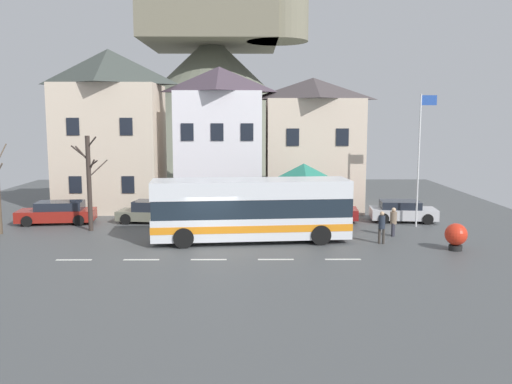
{
  "coord_description": "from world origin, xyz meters",
  "views": [
    {
      "loc": [
        1.92,
        -25.6,
        6.24
      ],
      "look_at": [
        2.17,
        4.61,
        2.14
      ],
      "focal_mm": 38.06,
      "sensor_mm": 36.0,
      "label": 1
    }
  ],
  "objects_px": {
    "townhouse_01": "(220,139)",
    "parked_car_02": "(402,211)",
    "pedestrian_00": "(382,225)",
    "parked_car_03": "(324,210)",
    "public_bench": "(260,213)",
    "transit_bus": "(251,210)",
    "parked_car_01": "(153,212)",
    "pedestrian_01": "(393,221)",
    "flagpole": "(420,151)",
    "bus_shelter": "(304,175)",
    "hilltop_castle": "(213,97)",
    "parked_car_00": "(57,213)",
    "townhouse_00": "(111,131)",
    "bare_tree_00": "(89,180)",
    "harbour_buoy": "(456,235)",
    "townhouse_02": "(312,144)"
  },
  "relations": [
    {
      "from": "townhouse_00",
      "to": "townhouse_01",
      "type": "bearing_deg",
      "value": -0.66
    },
    {
      "from": "hilltop_castle",
      "to": "bus_shelter",
      "type": "bearing_deg",
      "value": -76.4
    },
    {
      "from": "parked_car_00",
      "to": "public_bench",
      "type": "bearing_deg",
      "value": 177.67
    },
    {
      "from": "parked_car_03",
      "to": "pedestrian_00",
      "type": "xyz_separation_m",
      "value": [
        2.07,
        -6.14,
        0.32
      ]
    },
    {
      "from": "hilltop_castle",
      "to": "pedestrian_00",
      "type": "bearing_deg",
      "value": -72.38
    },
    {
      "from": "townhouse_01",
      "to": "parked_car_02",
      "type": "xyz_separation_m",
      "value": [
        11.39,
        -4.56,
        -4.22
      ]
    },
    {
      "from": "townhouse_02",
      "to": "parked_car_02",
      "type": "height_order",
      "value": "townhouse_02"
    },
    {
      "from": "townhouse_01",
      "to": "public_bench",
      "type": "height_order",
      "value": "townhouse_01"
    },
    {
      "from": "parked_car_00",
      "to": "parked_car_03",
      "type": "height_order",
      "value": "parked_car_03"
    },
    {
      "from": "parked_car_01",
      "to": "parked_car_00",
      "type": "bearing_deg",
      "value": 10.31
    },
    {
      "from": "pedestrian_01",
      "to": "public_bench",
      "type": "distance_m",
      "value": 8.31
    },
    {
      "from": "transit_bus",
      "to": "parked_car_01",
      "type": "xyz_separation_m",
      "value": [
        -5.97,
        5.17,
        -0.96
      ]
    },
    {
      "from": "parked_car_03",
      "to": "public_bench",
      "type": "bearing_deg",
      "value": -175.34
    },
    {
      "from": "bare_tree_00",
      "to": "pedestrian_01",
      "type": "bearing_deg",
      "value": -5.31
    },
    {
      "from": "transit_bus",
      "to": "parked_car_01",
      "type": "relative_size",
      "value": 2.44
    },
    {
      "from": "transit_bus",
      "to": "parked_car_02",
      "type": "bearing_deg",
      "value": 24.87
    },
    {
      "from": "townhouse_02",
      "to": "pedestrian_01",
      "type": "relative_size",
      "value": 5.84
    },
    {
      "from": "townhouse_02",
      "to": "flagpole",
      "type": "distance_m",
      "value": 8.52
    },
    {
      "from": "pedestrian_01",
      "to": "bare_tree_00",
      "type": "height_order",
      "value": "bare_tree_00"
    },
    {
      "from": "public_bench",
      "to": "bare_tree_00",
      "type": "bearing_deg",
      "value": -163.5
    },
    {
      "from": "townhouse_02",
      "to": "bus_shelter",
      "type": "bearing_deg",
      "value": -100.3
    },
    {
      "from": "transit_bus",
      "to": "flagpole",
      "type": "xyz_separation_m",
      "value": [
        9.68,
        3.72,
        2.78
      ]
    },
    {
      "from": "townhouse_02",
      "to": "parked_car_02",
      "type": "xyz_separation_m",
      "value": [
        5.01,
        -4.91,
        -3.87
      ]
    },
    {
      "from": "townhouse_00",
      "to": "pedestrian_00",
      "type": "xyz_separation_m",
      "value": [
        16.14,
        -10.6,
        -4.45
      ]
    },
    {
      "from": "flagpole",
      "to": "townhouse_01",
      "type": "bearing_deg",
      "value": 152.32
    },
    {
      "from": "pedestrian_00",
      "to": "parked_car_03",
      "type": "bearing_deg",
      "value": 108.6
    },
    {
      "from": "parked_car_01",
      "to": "townhouse_00",
      "type": "bearing_deg",
      "value": -45.98
    },
    {
      "from": "parked_car_03",
      "to": "flagpole",
      "type": "height_order",
      "value": "flagpole"
    },
    {
      "from": "pedestrian_01",
      "to": "public_bench",
      "type": "xyz_separation_m",
      "value": [
        -7.06,
        4.37,
        -0.36
      ]
    },
    {
      "from": "parked_car_03",
      "to": "harbour_buoy",
      "type": "xyz_separation_m",
      "value": [
        5.28,
        -7.55,
        0.07
      ]
    },
    {
      "from": "townhouse_01",
      "to": "pedestrian_01",
      "type": "distance_m",
      "value": 13.69
    },
    {
      "from": "hilltop_castle",
      "to": "harbour_buoy",
      "type": "height_order",
      "value": "hilltop_castle"
    },
    {
      "from": "bare_tree_00",
      "to": "parked_car_03",
      "type": "bearing_deg",
      "value": 11.7
    },
    {
      "from": "parked_car_01",
      "to": "bus_shelter",
      "type": "bearing_deg",
      "value": 176.77
    },
    {
      "from": "bus_shelter",
      "to": "parked_car_03",
      "type": "bearing_deg",
      "value": 53.9
    },
    {
      "from": "townhouse_00",
      "to": "parked_car_02",
      "type": "bearing_deg",
      "value": -13.86
    },
    {
      "from": "hilltop_castle",
      "to": "parked_car_03",
      "type": "distance_m",
      "value": 29.98
    },
    {
      "from": "bus_shelter",
      "to": "harbour_buoy",
      "type": "bearing_deg",
      "value": -39.22
    },
    {
      "from": "parked_car_02",
      "to": "harbour_buoy",
      "type": "xyz_separation_m",
      "value": [
        0.53,
        -7.36,
        0.1
      ]
    },
    {
      "from": "townhouse_01",
      "to": "bare_tree_00",
      "type": "xyz_separation_m",
      "value": [
        -6.85,
        -7.17,
        -2.02
      ]
    },
    {
      "from": "parked_car_00",
      "to": "townhouse_02",
      "type": "bearing_deg",
      "value": -166.84
    },
    {
      "from": "parked_car_01",
      "to": "parked_car_03",
      "type": "xyz_separation_m",
      "value": [
        10.46,
        0.37,
        0.02
      ]
    },
    {
      "from": "hilltop_castle",
      "to": "pedestrian_00",
      "type": "distance_m",
      "value": 36.2
    },
    {
      "from": "transit_bus",
      "to": "flagpole",
      "type": "distance_m",
      "value": 10.73
    },
    {
      "from": "townhouse_00",
      "to": "townhouse_02",
      "type": "bearing_deg",
      "value": 1.11
    },
    {
      "from": "townhouse_02",
      "to": "harbour_buoy",
      "type": "relative_size",
      "value": 6.89
    },
    {
      "from": "parked_car_01",
      "to": "parked_car_02",
      "type": "height_order",
      "value": "parked_car_01"
    },
    {
      "from": "harbour_buoy",
      "to": "bare_tree_00",
      "type": "relative_size",
      "value": 0.25
    },
    {
      "from": "hilltop_castle",
      "to": "parked_car_00",
      "type": "relative_size",
      "value": 7.02
    },
    {
      "from": "parked_car_00",
      "to": "parked_car_03",
      "type": "xyz_separation_m",
      "value": [
        16.09,
        0.67,
        0.01
      ]
    }
  ]
}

